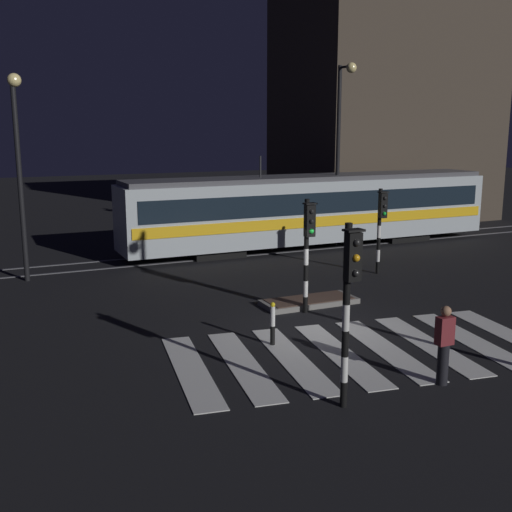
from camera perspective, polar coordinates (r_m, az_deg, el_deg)
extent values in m
plane|color=black|center=(17.07, 5.73, -6.47)|extent=(120.00, 120.00, 0.00)
cube|color=#59595E|center=(25.49, -5.11, -0.36)|extent=(80.00, 0.12, 0.03)
cube|color=#59595E|center=(26.83, -6.14, 0.22)|extent=(80.00, 0.12, 0.03)
cube|color=silver|center=(14.13, -6.00, -10.35)|extent=(1.33, 4.50, 0.02)
cube|color=silver|center=(14.37, -1.23, -9.91)|extent=(1.33, 4.50, 0.02)
cube|color=silver|center=(14.71, 3.35, -9.41)|extent=(1.33, 4.50, 0.02)
cube|color=silver|center=(15.13, 7.69, -8.89)|extent=(1.33, 4.50, 0.02)
cube|color=silver|center=(15.63, 11.76, -8.35)|extent=(1.33, 4.50, 0.02)
cube|color=silver|center=(16.21, 15.54, -7.81)|extent=(1.33, 4.50, 0.02)
cube|color=silver|center=(16.85, 19.05, -7.28)|extent=(1.33, 4.50, 0.02)
cube|color=silver|center=(17.55, 22.27, -6.77)|extent=(1.33, 4.50, 0.02)
cube|color=slate|center=(19.13, 4.91, -4.21)|extent=(2.95, 1.17, 0.16)
cube|color=#4C382D|center=(19.10, 4.91, -3.95)|extent=(2.65, 1.05, 0.02)
cylinder|color=black|center=(23.49, 11.11, -1.04)|extent=(0.14, 0.14, 0.45)
cylinder|color=white|center=(23.40, 11.15, 0.04)|extent=(0.14, 0.14, 0.45)
cylinder|color=black|center=(23.31, 11.19, 1.12)|extent=(0.14, 0.14, 0.45)
cylinder|color=white|center=(23.24, 11.24, 2.22)|extent=(0.14, 0.14, 0.45)
cylinder|color=black|center=(23.17, 11.28, 3.32)|extent=(0.14, 0.14, 0.45)
cylinder|color=white|center=(23.11, 11.32, 4.42)|extent=(0.14, 0.14, 0.45)
cylinder|color=black|center=(23.06, 11.37, 5.53)|extent=(0.14, 0.14, 0.45)
cube|color=black|center=(22.97, 11.58, 4.56)|extent=(0.28, 0.20, 0.90)
sphere|color=black|center=(22.85, 11.77, 5.22)|extent=(0.14, 0.14, 0.14)
sphere|color=black|center=(22.88, 11.74, 4.53)|extent=(0.14, 0.14, 0.14)
sphere|color=green|center=(22.91, 11.71, 3.83)|extent=(0.14, 0.14, 0.14)
cube|color=black|center=(22.91, 11.63, 5.78)|extent=(0.36, 0.24, 0.04)
cylinder|color=black|center=(12.38, 8.05, -12.46)|extent=(0.14, 0.14, 0.51)
cylinder|color=white|center=(12.18, 8.12, -10.25)|extent=(0.14, 0.14, 0.51)
cylinder|color=black|center=(12.00, 8.19, -7.97)|extent=(0.14, 0.14, 0.51)
cylinder|color=white|center=(11.83, 8.26, -5.62)|extent=(0.14, 0.14, 0.51)
cylinder|color=black|center=(11.69, 8.34, -3.21)|extent=(0.14, 0.14, 0.51)
cylinder|color=white|center=(11.57, 8.41, -0.75)|extent=(0.14, 0.14, 0.51)
cylinder|color=black|center=(11.48, 8.49, 1.76)|extent=(0.14, 0.14, 0.51)
cube|color=black|center=(11.40, 8.90, -0.08)|extent=(0.28, 0.20, 0.90)
sphere|color=black|center=(11.26, 9.25, 1.22)|extent=(0.14, 0.14, 0.14)
sphere|color=orange|center=(11.31, 9.20, -0.18)|extent=(0.14, 0.14, 0.14)
sphere|color=black|center=(11.37, 9.16, -1.56)|extent=(0.14, 0.14, 0.14)
cube|color=black|center=(11.31, 8.98, 2.36)|extent=(0.36, 0.24, 0.04)
cylinder|color=black|center=(18.25, 4.56, -4.47)|extent=(0.14, 0.14, 0.48)
cylinder|color=white|center=(18.12, 4.58, -3.02)|extent=(0.14, 0.14, 0.48)
cylinder|color=black|center=(18.01, 4.61, -1.56)|extent=(0.14, 0.14, 0.48)
cylinder|color=white|center=(17.90, 4.63, -0.07)|extent=(0.14, 0.14, 0.48)
cylinder|color=black|center=(17.81, 4.66, 1.43)|extent=(0.14, 0.14, 0.48)
cylinder|color=white|center=(17.74, 4.68, 2.95)|extent=(0.14, 0.14, 0.48)
cylinder|color=black|center=(17.67, 4.71, 4.47)|extent=(0.14, 0.14, 0.48)
cube|color=black|center=(17.57, 4.96, 3.24)|extent=(0.28, 0.20, 0.90)
sphere|color=black|center=(17.44, 5.15, 4.10)|extent=(0.14, 0.14, 0.14)
sphere|color=black|center=(17.48, 5.13, 3.19)|extent=(0.14, 0.14, 0.14)
sphere|color=green|center=(17.52, 5.12, 2.29)|extent=(0.14, 0.14, 0.14)
cube|color=black|center=(17.51, 4.98, 4.83)|extent=(0.36, 0.24, 0.04)
cylinder|color=black|center=(22.91, -20.87, 6.38)|extent=(0.18, 0.18, 6.99)
cylinder|color=black|center=(22.45, -21.43, 14.95)|extent=(0.10, 0.90, 0.10)
sphere|color=#F9E08C|center=(22.00, -21.34, 14.83)|extent=(0.44, 0.44, 0.44)
cylinder|color=black|center=(28.35, 7.53, 8.92)|extent=(0.18, 0.18, 8.00)
cylinder|color=black|center=(28.07, 8.25, 16.84)|extent=(0.10, 0.90, 0.10)
sphere|color=#F9E08C|center=(27.68, 8.77, 16.74)|extent=(0.44, 0.44, 0.44)
cube|color=#B2BCC1|center=(28.19, 5.26, 4.26)|extent=(17.52, 2.50, 2.70)
cube|color=yellow|center=(27.15, 6.57, 3.20)|extent=(17.17, 0.04, 0.44)
cube|color=yellow|center=(29.33, 4.02, 3.88)|extent=(17.17, 0.04, 0.44)
cube|color=black|center=(27.05, 6.61, 4.88)|extent=(16.64, 0.03, 0.90)
cube|color=#4C4C51|center=(28.04, 5.31, 7.20)|extent=(17.17, 2.30, 0.20)
cylinder|color=#262628|center=(26.80, 0.40, 8.12)|extent=(0.08, 0.08, 1.00)
cube|color=black|center=(31.06, 12.96, 1.85)|extent=(2.20, 2.00, 0.35)
cube|color=black|center=(26.40, -3.92, 0.43)|extent=(2.20, 2.00, 0.35)
sphere|color=#F9F2CC|center=(33.47, 18.50, 4.17)|extent=(0.24, 0.24, 0.24)
cylinder|color=black|center=(13.75, 16.78, -9.51)|extent=(0.24, 0.24, 0.88)
cube|color=maroon|center=(13.51, 16.97, -6.58)|extent=(0.36, 0.22, 0.60)
sphere|color=#9E7051|center=(13.39, 17.07, -4.87)|extent=(0.22, 0.22, 0.22)
cylinder|color=black|center=(15.50, 1.53, -7.33)|extent=(0.12, 0.12, 0.50)
cylinder|color=white|center=(15.35, 1.54, -5.57)|extent=(0.12, 0.12, 0.50)
sphere|color=yellow|center=(15.26, 1.55, -4.49)|extent=(0.12, 0.12, 0.12)
cube|color=#42382D|center=(38.38, 11.77, 13.73)|extent=(11.61, 8.00, 13.73)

